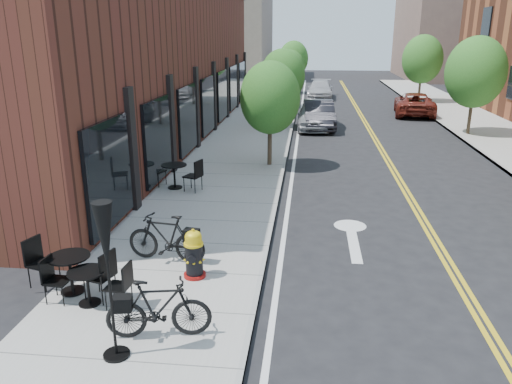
{
  "coord_description": "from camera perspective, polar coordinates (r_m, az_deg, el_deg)",
  "views": [
    {
      "loc": [
        0.83,
        -9.16,
        4.87
      ],
      "look_at": [
        -0.45,
        2.82,
        1.0
      ],
      "focal_mm": 35.0,
      "sensor_mm": 36.0,
      "label": 1
    }
  ],
  "objects": [
    {
      "name": "tree_near_a",
      "position": [
        18.36,
        1.62,
        10.71
      ],
      "size": [
        2.2,
        2.2,
        3.81
      ],
      "color": "#382B1E",
      "rests_on": "sidewalk_near"
    },
    {
      "name": "tree_far_c",
      "position": [
        38.0,
        18.48,
        14.2
      ],
      "size": [
        2.8,
        2.8,
        4.62
      ],
      "color": "#382B1E",
      "rests_on": "sidewalk_far"
    },
    {
      "name": "tree_far_b",
      "position": [
        26.39,
        23.8,
        12.41
      ],
      "size": [
        2.8,
        2.8,
        4.62
      ],
      "color": "#382B1E",
      "rests_on": "sidewalk_far"
    },
    {
      "name": "bg_building_right",
      "position": [
        61.08,
        21.56,
        17.7
      ],
      "size": [
        10.0,
        16.0,
        12.0
      ],
      "primitive_type": "cube",
      "color": "brown",
      "rests_on": "ground"
    },
    {
      "name": "bicycle_right",
      "position": [
        8.38,
        -11.07,
        -12.96
      ],
      "size": [
        1.77,
        0.79,
        1.03
      ],
      "primitive_type": "imported",
      "rotation": [
        0.0,
        0.0,
        1.76
      ],
      "color": "black",
      "rests_on": "sidewalk_near"
    },
    {
      "name": "bistro_set_b",
      "position": [
        10.16,
        -20.46,
        -8.19
      ],
      "size": [
        1.86,
        0.97,
        0.98
      ],
      "rotation": [
        0.0,
        0.0,
        -0.28
      ],
      "color": "black",
      "rests_on": "sidewalk_near"
    },
    {
      "name": "parked_car_b",
      "position": [
        26.76,
        7.15,
        8.76
      ],
      "size": [
        1.79,
        4.48,
        1.45
      ],
      "primitive_type": "imported",
      "rotation": [
        0.0,
        0.0,
        0.06
      ],
      "color": "black",
      "rests_on": "ground"
    },
    {
      "name": "tree_near_c",
      "position": [
        34.27,
        3.81,
        13.85
      ],
      "size": [
        2.1,
        2.1,
        3.67
      ],
      "color": "#382B1E",
      "rests_on": "sidewalk_near"
    },
    {
      "name": "parked_car_c",
      "position": [
        39.39,
        7.34,
        11.54
      ],
      "size": [
        2.08,
        4.68,
        1.34
      ],
      "primitive_type": "imported",
      "rotation": [
        0.0,
        0.0,
        -0.05
      ],
      "color": "#AEAEB3",
      "rests_on": "ground"
    },
    {
      "name": "building_near",
      "position": [
        24.33,
        -11.8,
        14.22
      ],
      "size": [
        5.0,
        28.0,
        7.0
      ],
      "primitive_type": "cube",
      "color": "#4E2519",
      "rests_on": "ground"
    },
    {
      "name": "patio_umbrella",
      "position": [
        7.49,
        -16.77,
        -6.23
      ],
      "size": [
        0.4,
        0.4,
        2.5
      ],
      "color": "black",
      "rests_on": "sidewalk_near"
    },
    {
      "name": "bistro_set_a",
      "position": [
        9.66,
        -18.69,
        -9.76
      ],
      "size": [
        1.61,
        0.74,
        0.86
      ],
      "rotation": [
        0.0,
        0.0,
        -0.07
      ],
      "color": "black",
      "rests_on": "sidewalk_near"
    },
    {
      "name": "bg_building_left",
      "position": [
        57.84,
        -2.81,
        17.92
      ],
      "size": [
        8.0,
        14.0,
        10.0
      ],
      "primitive_type": "cube",
      "color": "#726656",
      "rests_on": "ground"
    },
    {
      "name": "tree_near_b",
      "position": [
        26.29,
        3.05,
        13.08
      ],
      "size": [
        2.3,
        2.3,
        3.98
      ],
      "color": "#382B1E",
      "rests_on": "sidewalk_near"
    },
    {
      "name": "parked_car_far",
      "position": [
        32.45,
        17.65,
        9.58
      ],
      "size": [
        2.89,
        5.19,
        1.37
      ],
      "primitive_type": "imported",
      "rotation": [
        0.0,
        0.0,
        3.01
      ],
      "color": "maroon",
      "rests_on": "ground"
    },
    {
      "name": "fire_hydrant",
      "position": [
        10.18,
        -7.1,
        -7.09
      ],
      "size": [
        0.52,
        0.52,
        1.03
      ],
      "rotation": [
        0.0,
        0.0,
        0.18
      ],
      "color": "maroon",
      "rests_on": "sidewalk_near"
    },
    {
      "name": "ground",
      "position": [
        10.41,
        0.82,
        -10.1
      ],
      "size": [
        120.0,
        120.0,
        0.0
      ],
      "primitive_type": "plane",
      "color": "black",
      "rests_on": "ground"
    },
    {
      "name": "bistro_set_c",
      "position": [
        16.01,
        -9.32,
        2.19
      ],
      "size": [
        1.9,
        1.08,
        1.0
      ],
      "rotation": [
        0.0,
        0.0,
        -0.35
      ],
      "color": "black",
      "rests_on": "sidewalk_near"
    },
    {
      "name": "sidewalk_near",
      "position": [
        19.96,
        -2.23,
        3.84
      ],
      "size": [
        4.0,
        70.0,
        0.12
      ],
      "primitive_type": "cube",
      "color": "#9E9B93",
      "rests_on": "ground"
    },
    {
      "name": "parked_car_a",
      "position": [
        26.47,
        6.52,
        8.58
      ],
      "size": [
        1.69,
        4.02,
        1.36
      ],
      "primitive_type": "imported",
      "rotation": [
        0.0,
        0.0,
        0.02
      ],
      "color": "#989BA0",
      "rests_on": "ground"
    },
    {
      "name": "bicycle_left",
      "position": [
        10.94,
        -10.24,
        -5.18
      ],
      "size": [
        1.83,
        0.76,
        1.07
      ],
      "primitive_type": "imported",
      "rotation": [
        0.0,
        0.0,
        -1.72
      ],
      "color": "black",
      "rests_on": "sidewalk_near"
    },
    {
      "name": "tree_near_d",
      "position": [
        42.23,
        4.31,
        14.94
      ],
      "size": [
        2.4,
        2.4,
        4.11
      ],
      "color": "#382B1E",
      "rests_on": "sidewalk_near"
    }
  ]
}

